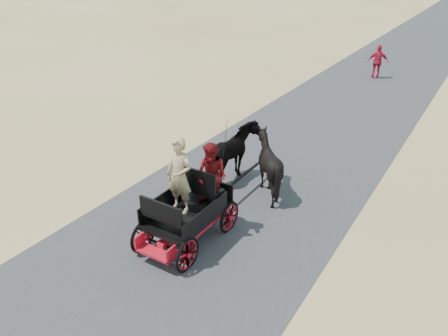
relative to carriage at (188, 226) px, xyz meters
The scene contains 8 objects.
ground 1.97m from the carriage, 86.83° to the left, with size 140.00×140.00×0.00m, color tan.
road 1.97m from the carriage, 86.83° to the left, with size 6.00×140.00×0.01m, color #38383A.
carriage is the anchor object (origin of this frame).
horse_left 3.09m from the carriage, 100.39° to the left, with size 0.91×2.01×1.70m, color black.
horse_right 3.09m from the carriage, 79.61° to the left, with size 1.37×1.54×1.70m, color black.
driver_man 1.28m from the carriage, 165.96° to the left, with size 0.66×0.43×1.80m, color tan.
passenger_woman 1.33m from the carriage, 63.43° to the left, with size 0.77×0.60×1.58m, color #660C0F.
pedestrian 16.65m from the carriage, 90.21° to the left, with size 1.01×0.42×1.73m, color #BB1533.
Camera 1 is at (5.09, -8.63, 6.18)m, focal length 35.00 mm.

